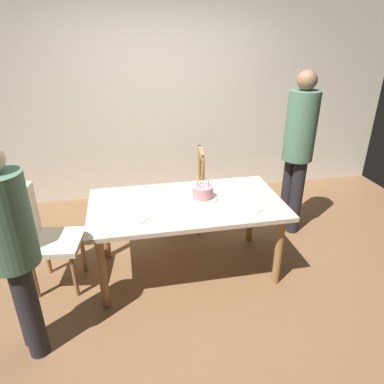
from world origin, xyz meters
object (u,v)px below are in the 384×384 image
at_px(plate_near_celebrant, 134,218).
at_px(person_guest, 298,145).
at_px(chair_spindle_back, 186,192).
at_px(chair_upholstered, 44,235).
at_px(person_celebrant, 12,246).
at_px(dining_table, 187,211).
at_px(plate_near_guest, 249,207).
at_px(birthday_cake, 203,193).
at_px(plate_far_side, 174,193).

bearing_deg(plate_near_celebrant, person_guest, 22.11).
bearing_deg(person_guest, chair_spindle_back, 167.47).
xyz_separation_m(plate_near_celebrant, chair_upholstered, (-0.78, 0.23, -0.20)).
relative_size(plate_near_celebrant, person_celebrant, 0.14).
bearing_deg(dining_table, chair_spindle_back, 80.05).
bearing_deg(plate_near_guest, plate_near_celebrant, 180.00).
bearing_deg(chair_upholstered, chair_spindle_back, 28.49).
distance_m(dining_table, chair_upholstered, 1.26).
bearing_deg(plate_near_guest, birthday_cake, 144.08).
bearing_deg(birthday_cake, person_celebrant, -152.42).
xyz_separation_m(birthday_cake, person_guest, (1.15, 0.46, 0.24)).
xyz_separation_m(birthday_cake, plate_near_celebrant, (-0.64, -0.26, -0.05)).
bearing_deg(birthday_cake, chair_upholstered, -178.76).
bearing_deg(plate_far_side, birthday_cake, -32.01).
distance_m(birthday_cake, plate_near_celebrant, 0.69).
distance_m(plate_near_celebrant, chair_spindle_back, 1.19).
height_order(dining_table, chair_upholstered, chair_upholstered).
bearing_deg(person_celebrant, person_guest, 25.17).
relative_size(birthday_cake, plate_near_guest, 1.27).
distance_m(birthday_cake, plate_far_side, 0.30).
height_order(plate_far_side, plate_near_guest, same).
relative_size(chair_upholstered, person_celebrant, 0.61).
bearing_deg(person_guest, plate_near_celebrant, -157.89).
bearing_deg(plate_far_side, person_guest, 12.52).
height_order(birthday_cake, plate_near_guest, birthday_cake).
bearing_deg(plate_near_celebrant, person_celebrant, -148.44).
height_order(plate_near_guest, chair_upholstered, chair_upholstered).
relative_size(plate_near_guest, person_celebrant, 0.14).
relative_size(dining_table, chair_spindle_back, 1.82).
bearing_deg(person_guest, plate_near_guest, -137.37).
bearing_deg(person_guest, person_celebrant, -154.83).
xyz_separation_m(birthday_cake, person_celebrant, (-1.43, -0.75, 0.10)).
height_order(chair_upholstered, person_guest, person_guest).
relative_size(birthday_cake, chair_spindle_back, 0.29).
bearing_deg(chair_spindle_back, plate_near_guest, -68.71).
height_order(dining_table, chair_spindle_back, chair_spindle_back).
distance_m(dining_table, birthday_cake, 0.22).
relative_size(plate_near_celebrant, person_guest, 0.12).
xyz_separation_m(plate_near_celebrant, plate_far_side, (0.39, 0.42, 0.00)).
distance_m(person_celebrant, person_guest, 2.85).
relative_size(birthday_cake, plate_near_celebrant, 1.27).
bearing_deg(person_guest, birthday_cake, -157.96).
relative_size(plate_far_side, plate_near_guest, 1.00).
relative_size(plate_far_side, person_guest, 0.12).
bearing_deg(chair_upholstered, plate_near_guest, -7.37).
bearing_deg(dining_table, birthday_cake, 18.25).
bearing_deg(plate_far_side, plate_near_celebrant, -133.22).
bearing_deg(person_celebrant, plate_near_guest, 15.18).
height_order(birthday_cake, chair_spindle_back, chair_spindle_back).
bearing_deg(plate_near_guest, dining_table, 158.25).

